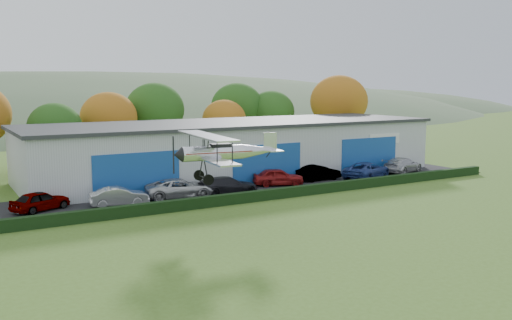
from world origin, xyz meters
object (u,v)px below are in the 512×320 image
car_2 (180,188)px  car_1 (119,196)px  car_7 (402,165)px  car_4 (278,177)px  hangar (235,148)px  biplane (222,151)px  car_0 (40,201)px  car_6 (367,170)px  car_5 (319,173)px  car_3 (228,186)px

car_2 → car_1: bearing=104.5°
car_7 → car_4: bearing=71.2°
hangar → car_7: (15.13, -7.50, -1.84)m
biplane → car_0: bearing=137.9°
hangar → car_4: size_ratio=9.09×
car_0 → car_7: size_ratio=0.78×
car_6 → car_7: (5.52, 0.87, -0.01)m
car_6 → car_5: bearing=50.3°
car_0 → car_1: car_0 is taller
car_5 → biplane: size_ratio=0.55×
car_2 → biplane: 10.46m
car_1 → car_5: car_5 is taller
car_1 → car_4: 14.57m
car_0 → car_1: 5.41m
car_5 → car_1: bearing=93.3°
car_4 → biplane: bearing=155.8°
car_1 → biplane: bearing=-149.8°
car_1 → car_5: bearing=-78.2°
car_3 → car_6: 14.92m
car_2 → car_4: bearing=-76.8°
car_6 → biplane: 22.27m
car_3 → biplane: (-5.05, -8.87, 4.04)m
car_1 → car_2: car_2 is taller
hangar → car_1: hangar is taller
hangar → car_2: hangar is taller
car_1 → car_2: 5.02m
hangar → car_1: 16.48m
car_0 → car_5: 24.49m
hangar → car_0: 20.71m
hangar → car_3: (-5.31, -8.51, -1.88)m
car_3 → car_6: size_ratio=0.88×
hangar → car_5: 8.74m
car_2 → car_5: size_ratio=1.26×
car_4 → car_5: size_ratio=1.04×
hangar → car_6: 12.88m
car_3 → car_1: bearing=96.0°
car_1 → car_4: bearing=-78.3°
hangar → car_2: bearing=-139.5°
car_5 → car_7: bearing=-94.5°
hangar → car_0: size_ratio=9.78×
car_5 → car_7: car_7 is taller
car_0 → car_6: 29.06m
car_0 → car_6: car_6 is taller
hangar → car_4: 7.45m
car_0 → car_7: bearing=-115.1°
car_1 → car_3: 8.85m
car_7 → car_6: bearing=81.4°
car_6 → car_0: bearing=66.0°
car_1 → car_7: bearing=-80.9°
car_3 → car_7: car_7 is taller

